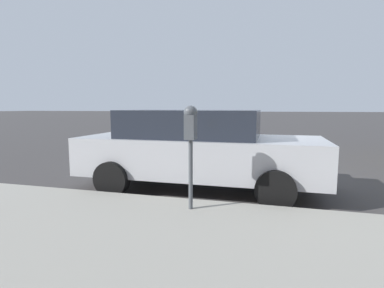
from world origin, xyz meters
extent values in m
plane|color=#3D3A3A|center=(0.00, 0.00, 0.00)|extent=(220.00, 220.00, 0.00)
cylinder|color=#4C5156|center=(-2.65, 0.39, 0.66)|extent=(0.06, 0.06, 1.00)
cube|color=#4C5156|center=(-2.65, 0.39, 1.32)|extent=(0.20, 0.14, 0.34)
sphere|color=#4C5156|center=(-2.65, 0.39, 1.53)|extent=(0.19, 0.19, 0.19)
cube|color=gold|center=(-2.54, 0.39, 1.28)|extent=(0.01, 0.11, 0.12)
cube|color=black|center=(-2.54, 0.39, 1.40)|extent=(0.01, 0.10, 0.08)
cube|color=#B7BABF|center=(-1.06, 0.64, 0.67)|extent=(1.76, 4.57, 0.71)
cube|color=#232833|center=(-1.06, 0.82, 1.29)|extent=(1.55, 2.56, 0.51)
cylinder|color=black|center=(-0.18, -0.78, 0.32)|extent=(0.22, 0.64, 0.64)
cylinder|color=black|center=(-1.94, -0.78, 0.32)|extent=(0.22, 0.64, 0.64)
cylinder|color=black|center=(-0.19, 2.06, 0.32)|extent=(0.22, 0.64, 0.64)
cylinder|color=black|center=(-1.94, 2.06, 0.32)|extent=(0.22, 0.64, 0.64)
camera|label=1|loc=(-6.63, -0.71, 1.60)|focal=28.00mm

